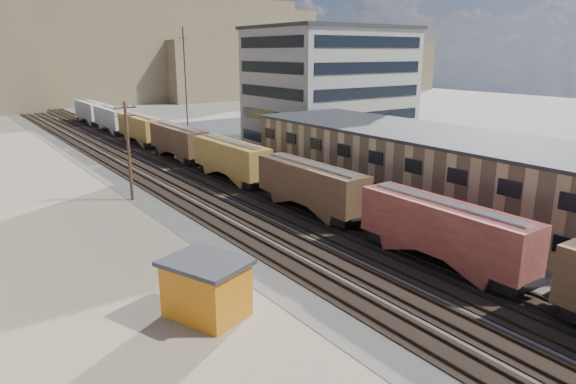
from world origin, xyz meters
TOP-DOWN VIEW (x-y plane):
  - ballast_bed at (0.00, 50.00)m, footprint 18.00×200.00m
  - dirt_yard at (-20.00, 40.00)m, footprint 24.00×180.00m
  - asphalt_lot at (22.00, 35.00)m, footprint 26.00×120.00m
  - rail_tracks at (-0.55, 50.00)m, footprint 11.40×200.00m
  - freight_train at (3.80, 50.96)m, footprint 3.00×119.74m
  - warehouse at (14.98, 25.00)m, footprint 12.40×40.40m
  - office_tower at (27.95, 54.95)m, footprint 22.60×18.60m
  - utility_pole_north at (-8.50, 42.00)m, footprint 2.20×0.32m
  - radio_mast at (6.00, 60.00)m, footprint 1.20×0.16m
  - hills_north at (0.17, 167.92)m, footprint 265.00×80.00m
  - maintenance_shed at (-12.96, 16.04)m, footprint 5.03×5.63m
  - parked_car_blue at (24.67, 36.78)m, footprint 5.96×5.59m
  - parked_car_far at (31.53, 54.30)m, footprint 2.75×5.03m

SIDE VIEW (x-z plane):
  - dirt_yard at x=-20.00m, z-range 0.00..0.03m
  - asphalt_lot at x=22.00m, z-range 0.00..0.04m
  - ballast_bed at x=0.00m, z-range 0.00..0.06m
  - rail_tracks at x=-0.55m, z-range -0.01..0.23m
  - parked_car_blue at x=24.67m, z-range 0.00..1.56m
  - parked_car_far at x=31.53m, z-range 0.00..1.62m
  - maintenance_shed at x=-12.96m, z-range 0.04..3.44m
  - freight_train at x=3.80m, z-range 0.56..5.02m
  - warehouse at x=14.98m, z-range 0.03..7.28m
  - utility_pole_north at x=-8.50m, z-range 0.30..10.30m
  - radio_mast at x=6.00m, z-range 0.12..18.12m
  - office_tower at x=27.95m, z-range 0.04..18.49m
  - hills_north at x=0.17m, z-range -1.90..30.10m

